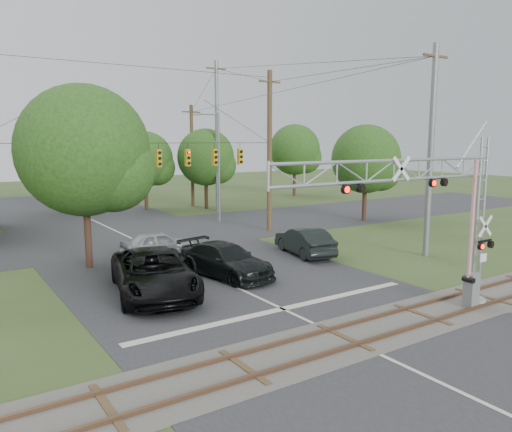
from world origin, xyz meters
TOP-DOWN VIEW (x-y plane):
  - ground at (0.00, 0.00)m, footprint 160.00×160.00m
  - road_main at (0.00, 10.00)m, footprint 14.00×90.00m
  - road_cross at (0.00, 24.00)m, footprint 90.00×12.00m
  - railroad_track at (0.00, 2.00)m, footprint 90.00×3.20m
  - crossing_gantry at (3.74, 1.64)m, footprint 10.71×0.86m
  - traffic_signal_span at (0.85, 20.00)m, footprint 19.34×0.36m
  - pickup_black at (-3.44, 10.12)m, footprint 4.63×7.40m
  - car_dark at (0.60, 10.98)m, footprint 3.27×5.86m
  - sedan_silver at (-0.45, 16.94)m, footprint 4.33×1.82m
  - suv_dark at (6.76, 12.51)m, footprint 2.66×5.11m
  - streetlight at (8.33, 25.70)m, footprint 2.36×0.25m
  - utility_poles at (2.56, 23.19)m, footprint 26.83×27.78m
  - treeline at (-0.77, 30.97)m, footprint 53.11×29.03m

SIDE VIEW (x-z plane):
  - ground at x=0.00m, z-range 0.00..0.00m
  - road_main at x=0.00m, z-range 0.00..0.02m
  - road_cross at x=0.00m, z-range 0.00..0.02m
  - railroad_track at x=0.00m, z-range -0.05..0.11m
  - sedan_silver at x=-0.45m, z-range 0.00..1.46m
  - suv_dark at x=6.76m, z-range 0.00..1.60m
  - car_dark at x=0.60m, z-range 0.00..1.60m
  - pickup_black at x=-3.44m, z-range 0.00..1.91m
  - crossing_gantry at x=3.74m, z-range 0.84..7.56m
  - streetlight at x=8.33m, z-range 0.52..9.36m
  - treeline at x=-0.77m, z-range 0.77..10.30m
  - traffic_signal_span at x=0.85m, z-range -0.06..11.44m
  - utility_poles at x=2.56m, z-range -0.80..12.94m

